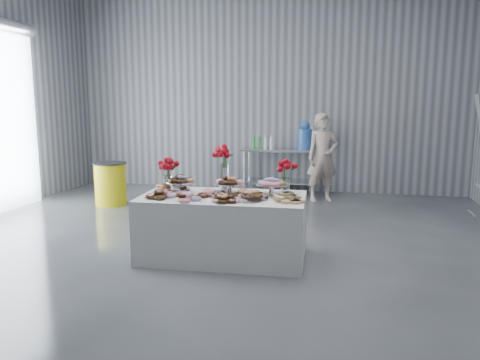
# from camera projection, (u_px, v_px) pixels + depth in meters

# --- Properties ---
(ground) EXTENTS (9.00, 9.00, 0.00)m
(ground) POSITION_uv_depth(u_px,v_px,m) (202.00, 258.00, 5.53)
(ground) COLOR #3A3D42
(ground) RESTS_ON ground
(room_walls) EXTENTS (8.04, 9.04, 4.02)m
(room_walls) POSITION_uv_depth(u_px,v_px,m) (177.00, 28.00, 5.22)
(room_walls) COLOR gray
(room_walls) RESTS_ON ground
(display_table) EXTENTS (1.94, 1.09, 0.75)m
(display_table) POSITION_uv_depth(u_px,v_px,m) (223.00, 227.00, 5.49)
(display_table) COLOR silver
(display_table) RESTS_ON ground
(prep_table) EXTENTS (1.50, 0.60, 0.90)m
(prep_table) POSITION_uv_depth(u_px,v_px,m) (279.00, 163.00, 9.30)
(prep_table) COLOR silver
(prep_table) RESTS_ON ground
(donut_mounds) EXTENTS (1.84, 0.88, 0.09)m
(donut_mounds) POSITION_uv_depth(u_px,v_px,m) (222.00, 193.00, 5.37)
(donut_mounds) COLOR #DD8C51
(donut_mounds) RESTS_ON display_table
(cake_stand_left) EXTENTS (0.36, 0.36, 0.17)m
(cake_stand_left) POSITION_uv_depth(u_px,v_px,m) (181.00, 180.00, 5.64)
(cake_stand_left) COLOR silver
(cake_stand_left) RESTS_ON display_table
(cake_stand_mid) EXTENTS (0.36, 0.36, 0.17)m
(cake_stand_mid) POSITION_uv_depth(u_px,v_px,m) (230.00, 182.00, 5.54)
(cake_stand_mid) COLOR silver
(cake_stand_mid) RESTS_ON display_table
(cake_stand_right) EXTENTS (0.36, 0.36, 0.17)m
(cake_stand_right) POSITION_uv_depth(u_px,v_px,m) (271.00, 183.00, 5.46)
(cake_stand_right) COLOR silver
(cake_stand_right) RESTS_ON display_table
(danish_pile) EXTENTS (0.48, 0.48, 0.11)m
(danish_pile) POSITION_uv_depth(u_px,v_px,m) (287.00, 196.00, 5.15)
(danish_pile) COLOR silver
(danish_pile) RESTS_ON display_table
(bouquet_left) EXTENTS (0.26, 0.26, 0.42)m
(bouquet_left) POSITION_uv_depth(u_px,v_px,m) (167.00, 166.00, 5.75)
(bouquet_left) COLOR white
(bouquet_left) RESTS_ON display_table
(bouquet_right) EXTENTS (0.26, 0.26, 0.42)m
(bouquet_right) POSITION_uv_depth(u_px,v_px,m) (286.00, 168.00, 5.55)
(bouquet_right) COLOR white
(bouquet_right) RESTS_ON display_table
(bouquet_center) EXTENTS (0.26, 0.26, 0.57)m
(bouquet_center) POSITION_uv_depth(u_px,v_px,m) (225.00, 160.00, 5.71)
(bouquet_center) COLOR silver
(bouquet_center) RESTS_ON display_table
(water_jug) EXTENTS (0.28, 0.28, 0.55)m
(water_jug) POSITION_uv_depth(u_px,v_px,m) (305.00, 137.00, 9.11)
(water_jug) COLOR #3B6FC9
(water_jug) RESTS_ON prep_table
(drink_bottles) EXTENTS (0.54, 0.08, 0.27)m
(drink_bottles) POSITION_uv_depth(u_px,v_px,m) (262.00, 142.00, 9.21)
(drink_bottles) COLOR #268C33
(drink_bottles) RESTS_ON prep_table
(person) EXTENTS (0.70, 0.60, 1.62)m
(person) POSITION_uv_depth(u_px,v_px,m) (322.00, 157.00, 8.57)
(person) COLOR #CC8C93
(person) RESTS_ON ground
(trash_barrel) EXTENTS (0.60, 0.60, 0.76)m
(trash_barrel) POSITION_uv_depth(u_px,v_px,m) (111.00, 184.00, 8.30)
(trash_barrel) COLOR yellow
(trash_barrel) RESTS_ON ground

